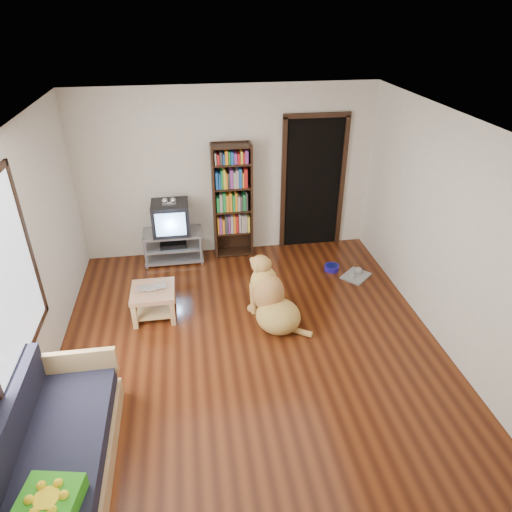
{
  "coord_description": "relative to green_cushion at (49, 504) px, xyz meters",
  "views": [
    {
      "loc": [
        -0.59,
        -4.14,
        3.63
      ],
      "look_at": [
        0.15,
        0.61,
        0.9
      ],
      "focal_mm": 32.0,
      "sensor_mm": 36.0,
      "label": 1
    }
  ],
  "objects": [
    {
      "name": "ground",
      "position": [
        1.75,
        1.99,
        -0.49
      ],
      "size": [
        5.0,
        5.0,
        0.0
      ],
      "primitive_type": "plane",
      "color": "#59260F",
      "rests_on": "ground"
    },
    {
      "name": "ceiling",
      "position": [
        1.75,
        1.99,
        2.11
      ],
      "size": [
        5.0,
        5.0,
        0.0
      ],
      "primitive_type": "plane",
      "rotation": [
        3.14,
        0.0,
        0.0
      ],
      "color": "white",
      "rests_on": "ground"
    },
    {
      "name": "wall_back",
      "position": [
        1.75,
        4.49,
        0.81
      ],
      "size": [
        4.5,
        0.0,
        4.5
      ],
      "primitive_type": "plane",
      "rotation": [
        1.57,
        0.0,
        0.0
      ],
      "color": "beige",
      "rests_on": "ground"
    },
    {
      "name": "wall_front",
      "position": [
        1.75,
        -0.51,
        0.81
      ],
      "size": [
        4.5,
        0.0,
        4.5
      ],
      "primitive_type": "plane",
      "rotation": [
        -1.57,
        0.0,
        0.0
      ],
      "color": "beige",
      "rests_on": "ground"
    },
    {
      "name": "wall_left",
      "position": [
        -0.5,
        1.99,
        0.81
      ],
      "size": [
        0.0,
        5.0,
        5.0
      ],
      "primitive_type": "plane",
      "rotation": [
        1.57,
        0.0,
        1.57
      ],
      "color": "beige",
      "rests_on": "ground"
    },
    {
      "name": "wall_right",
      "position": [
        4.0,
        1.99,
        0.81
      ],
      "size": [
        0.0,
        5.0,
        5.0
      ],
      "primitive_type": "plane",
      "rotation": [
        1.57,
        0.0,
        -1.57
      ],
      "color": "beige",
      "rests_on": "ground"
    },
    {
      "name": "green_cushion",
      "position": [
        0.0,
        0.0,
        0.0
      ],
      "size": [
        0.49,
        0.49,
        0.14
      ],
      "primitive_type": "cube",
      "rotation": [
        0.0,
        0.0,
        -0.2
      ],
      "color": "green",
      "rests_on": "sofa"
    },
    {
      "name": "laptop",
      "position": [
        0.6,
        2.79,
        -0.08
      ],
      "size": [
        0.38,
        0.27,
        0.03
      ],
      "primitive_type": "imported",
      "rotation": [
        0.0,
        0.0,
        0.12
      ],
      "color": "silver",
      "rests_on": "coffee_table"
    },
    {
      "name": "dog_bowl",
      "position": [
        3.22,
        3.56,
        -0.45
      ],
      "size": [
        0.22,
        0.22,
        0.08
      ],
      "primitive_type": "cylinder",
      "color": "#1F1592",
      "rests_on": "ground"
    },
    {
      "name": "grey_rag",
      "position": [
        3.52,
        3.31,
        -0.47
      ],
      "size": [
        0.51,
        0.5,
        0.03
      ],
      "primitive_type": "cube",
      "rotation": [
        0.0,
        0.0,
        0.72
      ],
      "color": "gray",
      "rests_on": "ground"
    },
    {
      "name": "window",
      "position": [
        -0.48,
        1.49,
        1.01
      ],
      "size": [
        0.03,
        1.46,
        1.7
      ],
      "color": "white",
      "rests_on": "wall_left"
    },
    {
      "name": "doorway",
      "position": [
        3.1,
        4.47,
        0.63
      ],
      "size": [
        1.03,
        0.05,
        2.19
      ],
      "color": "black",
      "rests_on": "wall_back"
    },
    {
      "name": "tv_stand",
      "position": [
        0.85,
        4.24,
        -0.22
      ],
      "size": [
        0.9,
        0.45,
        0.5
      ],
      "color": "#99999E",
      "rests_on": "ground"
    },
    {
      "name": "crt_tv",
      "position": [
        0.85,
        4.26,
        0.25
      ],
      "size": [
        0.55,
        0.52,
        0.58
      ],
      "color": "black",
      "rests_on": "tv_stand"
    },
    {
      "name": "bookshelf",
      "position": [
        1.8,
        4.33,
        0.51
      ],
      "size": [
        0.6,
        0.3,
        1.8
      ],
      "color": "black",
      "rests_on": "ground"
    },
    {
      "name": "sofa",
      "position": [
        -0.12,
        0.6,
        -0.23
      ],
      "size": [
        0.8,
        1.8,
        0.8
      ],
      "color": "tan",
      "rests_on": "ground"
    },
    {
      "name": "coffee_table",
      "position": [
        0.6,
        2.82,
        -0.21
      ],
      "size": [
        0.55,
        0.55,
        0.4
      ],
      "color": "tan",
      "rests_on": "ground"
    },
    {
      "name": "dog",
      "position": [
        2.08,
        2.47,
        -0.17
      ],
      "size": [
        0.77,
        0.97,
        0.88
      ],
      "color": "tan",
      "rests_on": "ground"
    }
  ]
}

